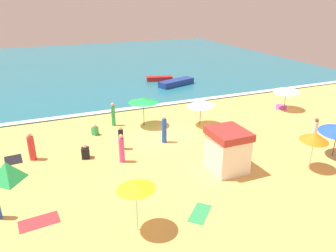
{
  "coord_description": "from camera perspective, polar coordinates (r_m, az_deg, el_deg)",
  "views": [
    {
      "loc": [
        -7.39,
        -19.58,
        9.12
      ],
      "look_at": [
        0.64,
        -0.43,
        0.8
      ],
      "focal_mm": 34.38,
      "sensor_mm": 36.0,
      "label": 1
    }
  ],
  "objects": [
    {
      "name": "beach_umbrella_4",
      "position": [
        24.23,
        5.83,
        4.14
      ],
      "size": [
        2.22,
        2.18,
        2.15
      ],
      "color": "#4C3823",
      "rests_on": "ground_plane"
    },
    {
      "name": "beachgoer_0",
      "position": [
        19.14,
        -8.23,
        -4.01
      ],
      "size": [
        0.45,
        0.45,
        1.77
      ],
      "color": "#D84CA5",
      "rests_on": "ground_plane"
    },
    {
      "name": "beach_towel_0",
      "position": [
        15.7,
        -21.89,
        -15.49
      ],
      "size": [
        1.76,
        1.08,
        0.01
      ],
      "color": "red",
      "rests_on": "ground_plane"
    },
    {
      "name": "beach_tent",
      "position": [
        19.3,
        -26.7,
        -7.14
      ],
      "size": [
        1.64,
        1.8,
        1.07
      ],
      "color": "green",
      "rests_on": "ground_plane"
    },
    {
      "name": "beachgoer_7",
      "position": [
        20.2,
        -14.42,
        -4.54
      ],
      "size": [
        0.55,
        0.55,
        0.91
      ],
      "color": "black",
      "rests_on": "ground_plane"
    },
    {
      "name": "beachgoer_5",
      "position": [
        21.46,
        -0.69,
        -0.73
      ],
      "size": [
        0.36,
        0.36,
        1.88
      ],
      "color": "blue",
      "rests_on": "ground_plane"
    },
    {
      "name": "small_boat_0",
      "position": [
        35.68,
        1.49,
        7.7
      ],
      "size": [
        4.41,
        2.53,
        0.63
      ],
      "color": "navy",
      "rests_on": "ocean_water"
    },
    {
      "name": "wave_breaker_foam",
      "position": [
        28.38,
        -6.47,
        3.17
      ],
      "size": [
        57.0,
        0.7,
        0.01
      ],
      "primitive_type": "cube",
      "color": "white",
      "rests_on": "ocean_water"
    },
    {
      "name": "ground_plane",
      "position": [
        22.83,
        -1.91,
        -1.73
      ],
      "size": [
        60.0,
        60.0,
        0.0
      ],
      "primitive_type": "plane",
      "color": "#EDBC60"
    },
    {
      "name": "beach_umbrella_3",
      "position": [
        24.03,
        -4.39,
        4.61
      ],
      "size": [
        3.22,
        3.22,
        2.23
      ],
      "color": "#4C3823",
      "rests_on": "ground_plane"
    },
    {
      "name": "ocean_water",
      "position": [
        49.0,
        -13.92,
        10.54
      ],
      "size": [
        60.0,
        44.0,
        0.1
      ],
      "primitive_type": "cube",
      "color": "teal",
      "rests_on": "ground_plane"
    },
    {
      "name": "beach_towel_3",
      "position": [
        15.2,
        5.68,
        -15.14
      ],
      "size": [
        1.6,
        1.6,
        0.01
      ],
      "color": "green",
      "rests_on": "ground_plane"
    },
    {
      "name": "beachgoer_4",
      "position": [
        20.77,
        -8.34,
        -2.21
      ],
      "size": [
        0.46,
        0.46,
        1.56
      ],
      "color": "black",
      "rests_on": "ground_plane"
    },
    {
      "name": "beach_umbrella_0",
      "position": [
        13.07,
        -5.73,
        -10.51
      ],
      "size": [
        2.28,
        2.28,
        2.36
      ],
      "color": "silver",
      "rests_on": "ground_plane"
    },
    {
      "name": "beachgoer_6",
      "position": [
        24.7,
        -9.7,
        2.05
      ],
      "size": [
        0.42,
        0.42,
        1.81
      ],
      "color": "green",
      "rests_on": "ground_plane"
    },
    {
      "name": "beach_umbrella_2",
      "position": [
        29.49,
        20.27,
        6.1
      ],
      "size": [
        2.95,
        2.93,
        2.14
      ],
      "color": "#4C3823",
      "rests_on": "ground_plane"
    },
    {
      "name": "beachgoer_3",
      "position": [
        23.4,
        -12.82,
        -0.68
      ],
      "size": [
        0.51,
        0.51,
        0.86
      ],
      "color": "green",
      "rests_on": "ground_plane"
    },
    {
      "name": "small_boat_1",
      "position": [
        37.82,
        -1.52,
        8.42
      ],
      "size": [
        3.12,
        1.69,
        0.5
      ],
      "color": "red",
      "rests_on": "ocean_water"
    },
    {
      "name": "beach_umbrella_5",
      "position": [
        19.45,
        24.58,
        -1.76
      ],
      "size": [
        1.81,
        1.83,
        2.29
      ],
      "color": "silver",
      "rests_on": "ground_plane"
    },
    {
      "name": "lifeguard_cabana",
      "position": [
        18.26,
        10.47,
        -4.15
      ],
      "size": [
        1.95,
        2.27,
        2.41
      ],
      "color": "white",
      "rests_on": "ground_plane"
    },
    {
      "name": "beach_towel_4",
      "position": [
        21.65,
        -25.75,
        -5.41
      ],
      "size": [
        1.08,
        1.43,
        0.01
      ],
      "color": "black",
      "rests_on": "ground_plane"
    },
    {
      "name": "beach_towel_2",
      "position": [
        30.5,
        19.44,
        3.17
      ],
      "size": [
        1.84,
        1.9,
        0.01
      ],
      "color": "#D84CA5",
      "rests_on": "ground_plane"
    },
    {
      "name": "beachgoer_8",
      "position": [
        23.73,
        24.6,
        -0.72
      ],
      "size": [
        0.41,
        0.41,
        1.69
      ],
      "color": "white",
      "rests_on": "ground_plane"
    },
    {
      "name": "beachgoer_2",
      "position": [
        20.88,
        -23.05,
        -3.5
      ],
      "size": [
        0.56,
        0.56,
        1.74
      ],
      "color": "red",
      "rests_on": "ground_plane"
    }
  ]
}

